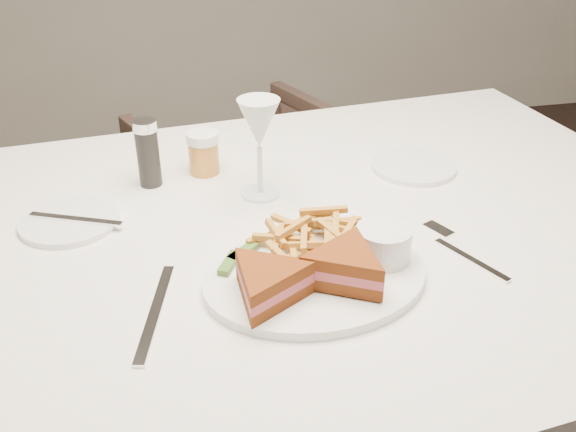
% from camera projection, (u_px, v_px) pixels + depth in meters
% --- Properties ---
extents(table, '(1.54, 1.11, 0.75)m').
position_uv_depth(table, '(282.00, 396.00, 1.22)').
color(table, silver).
rests_on(table, ground).
extents(chair_far, '(0.78, 0.76, 0.63)m').
position_uv_depth(chair_far, '(253.00, 193.00, 2.06)').
color(chair_far, '#49352C').
rests_on(chair_far, ground).
extents(table_setting, '(0.78, 0.57, 0.18)m').
position_uv_depth(table_setting, '(290.00, 227.00, 0.96)').
color(table_setting, white).
rests_on(table_setting, table).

